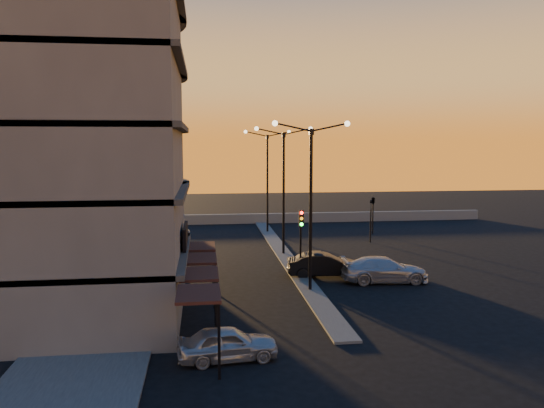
% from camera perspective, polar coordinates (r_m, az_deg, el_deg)
% --- Properties ---
extents(ground, '(120.00, 120.00, 0.00)m').
position_cam_1_polar(ground, '(30.28, 4.11, -9.34)').
color(ground, black).
rests_on(ground, ground).
extents(sidewalk_west, '(5.00, 40.00, 0.12)m').
position_cam_1_polar(sidewalk_west, '(33.87, -15.17, -7.73)').
color(sidewalk_west, '#4C4C4A').
rests_on(sidewalk_west, ground).
extents(median, '(1.20, 36.00, 0.12)m').
position_cam_1_polar(median, '(39.83, 1.24, -5.38)').
color(median, '#4C4C4A').
rests_on(median, ground).
extents(parapet, '(44.00, 0.50, 1.00)m').
position_cam_1_polar(parapet, '(55.64, 0.81, -1.52)').
color(parapet, slate).
rests_on(parapet, ground).
extents(building, '(14.35, 17.08, 25.00)m').
position_cam_1_polar(building, '(29.93, -23.75, 12.98)').
color(building, '#655F59').
rests_on(building, ground).
extents(streetlamp_near, '(4.32, 0.32, 9.51)m').
position_cam_1_polar(streetlamp_near, '(29.25, 4.20, 1.26)').
color(streetlamp_near, black).
rests_on(streetlamp_near, ground).
extents(streetlamp_mid, '(4.32, 0.32, 9.51)m').
position_cam_1_polar(streetlamp_mid, '(39.07, 1.26, 2.59)').
color(streetlamp_mid, black).
rests_on(streetlamp_mid, ground).
extents(streetlamp_far, '(4.32, 0.32, 9.51)m').
position_cam_1_polar(streetlamp_far, '(48.96, -0.50, 3.38)').
color(streetlamp_far, black).
rests_on(streetlamp_far, ground).
extents(traffic_light_main, '(0.28, 0.44, 4.25)m').
position_cam_1_polar(traffic_light_main, '(32.40, 3.14, -3.05)').
color(traffic_light_main, black).
rests_on(traffic_light_main, ground).
extents(signal_east_a, '(0.13, 0.16, 3.60)m').
position_cam_1_polar(signal_east_a, '(45.18, 10.56, -1.66)').
color(signal_east_a, black).
rests_on(signal_east_a, ground).
extents(signal_east_b, '(0.42, 1.99, 3.60)m').
position_cam_1_polar(signal_east_b, '(49.28, 10.82, 0.37)').
color(signal_east_b, black).
rests_on(signal_east_b, ground).
extents(car_hatchback, '(3.98, 1.93, 1.31)m').
position_cam_1_polar(car_hatchback, '(21.02, -4.76, -14.71)').
color(car_hatchback, '#B5B8BD').
rests_on(car_hatchback, ground).
extents(car_sedan, '(4.63, 1.96, 1.49)m').
position_cam_1_polar(car_sedan, '(33.43, 5.56, -6.52)').
color(car_sedan, black).
rests_on(car_sedan, ground).
extents(car_wagon, '(5.30, 2.45, 1.50)m').
position_cam_1_polar(car_wagon, '(32.69, 12.01, -6.92)').
color(car_wagon, '#B8BBC1').
rests_on(car_wagon, ground).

